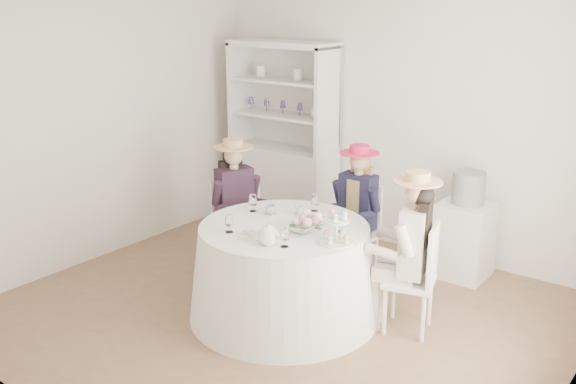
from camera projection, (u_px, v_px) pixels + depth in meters
The scene contains 21 objects.
ground at pixel (281, 312), 5.47m from camera, with size 4.50×4.50×0.00m, color brown.
wall_back at pixel (400, 121), 6.60m from camera, with size 4.50×4.50×0.00m, color white.
wall_front at pixel (59, 229), 3.56m from camera, with size 4.50×4.50×0.00m, color white.
wall_left at pixel (102, 125), 6.38m from camera, with size 4.50×4.50×0.00m, color white.
tea_table at pixel (284, 271), 5.32m from camera, with size 1.59×1.59×0.80m.
hutch at pixel (284, 163), 7.35m from camera, with size 1.40×0.85×2.12m.
side_table at pixel (464, 240), 6.09m from camera, with size 0.47×0.47×0.73m, color silver.
hatbox at pixel (469, 188), 5.94m from camera, with size 0.30×0.30×0.30m, color black.
guest_left at pixel (236, 199), 6.09m from camera, with size 0.55×0.50×1.31m.
guest_mid at pixel (357, 204), 5.96m from camera, with size 0.46×0.48×1.29m.
guest_right at pixel (411, 243), 4.97m from camera, with size 0.54×0.50×1.33m.
spare_chair at pixel (257, 210), 6.52m from camera, with size 0.46×0.46×0.92m.
teacup_a at pixel (270, 210), 5.46m from camera, with size 0.10×0.10×0.08m, color white.
teacup_b at pixel (299, 211), 5.46m from camera, with size 0.07×0.07×0.06m, color white.
teacup_c at pixel (319, 222), 5.20m from camera, with size 0.09×0.09×0.07m, color white.
flower_bowl at pixel (301, 229), 5.06m from camera, with size 0.21×0.21×0.05m, color white.
flower_arrangement at pixel (307, 220), 5.06m from camera, with size 0.19×0.19×0.07m.
table_teapot at pixel (269, 236), 4.79m from camera, with size 0.23×0.16×0.17m.
sandwich_plate at pixel (253, 234), 4.98m from camera, with size 0.23×0.23×0.05m.
cupcake_stand at pixel (336, 231), 4.82m from camera, with size 0.26×0.26×0.25m.
stemware_set at pixel (284, 217), 5.18m from camera, with size 0.95×0.91×0.15m.
Camera 1 is at (3.03, -3.89, 2.59)m, focal length 40.00 mm.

